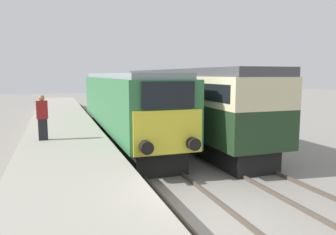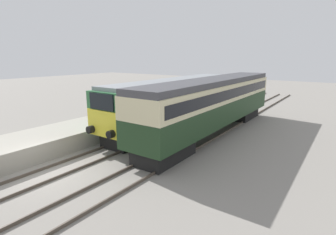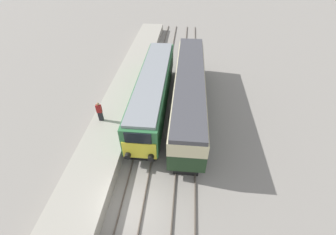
% 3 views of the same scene
% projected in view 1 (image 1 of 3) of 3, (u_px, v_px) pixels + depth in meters
% --- Properties ---
extents(ground_plane, '(120.00, 120.00, 0.00)m').
position_uv_depth(ground_plane, '(213.00, 224.00, 8.26)').
color(ground_plane, gray).
extents(platform_left, '(3.50, 50.00, 1.05)m').
position_uv_depth(platform_left, '(65.00, 147.00, 14.61)').
color(platform_left, '#9E998C').
rests_on(platform_left, ground_plane).
extents(rails_near_track, '(1.51, 60.00, 0.14)m').
position_uv_depth(rails_near_track, '(155.00, 168.00, 12.93)').
color(rails_near_track, '#4C4238').
rests_on(rails_near_track, ground_plane).
extents(rails_far_track, '(1.50, 60.00, 0.14)m').
position_uv_depth(rails_far_track, '(231.00, 161.00, 14.04)').
color(rails_far_track, '#4C4238').
rests_on(rails_far_track, ground_plane).
extents(locomotive, '(2.70, 15.24, 3.80)m').
position_uv_depth(locomotive, '(124.00, 103.00, 18.11)').
color(locomotive, black).
rests_on(locomotive, ground_plane).
extents(passenger_carriage, '(2.75, 16.57, 4.01)m').
position_uv_depth(passenger_carriage, '(182.00, 97.00, 19.14)').
color(passenger_carriage, black).
rests_on(passenger_carriage, ground_plane).
extents(person_on_platform, '(0.44, 0.26, 1.87)m').
position_uv_depth(person_on_platform, '(42.00, 117.00, 13.43)').
color(person_on_platform, black).
rests_on(person_on_platform, platform_left).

